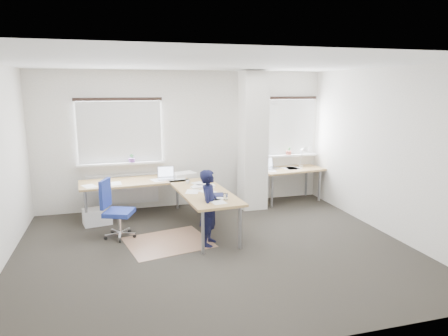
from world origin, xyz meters
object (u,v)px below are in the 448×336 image
object	(u,v)px
task_chair	(117,222)
person	(209,208)
desk_side	(290,171)
desk_main	(170,187)

from	to	relation	value
task_chair	person	xyz separation A→B (m)	(1.41, -0.70, 0.33)
desk_side	task_chair	distance (m)	3.91
desk_side	task_chair	xyz separation A→B (m)	(-3.69, -1.24, -0.41)
desk_side	task_chair	world-z (taller)	desk_side
desk_side	desk_main	bearing A→B (deg)	-171.84
desk_side	person	world-z (taller)	person
desk_main	desk_side	size ratio (longest dim) A/B	1.77
task_chair	person	world-z (taller)	person
task_chair	person	bearing A→B (deg)	-5.24
desk_side	task_chair	bearing A→B (deg)	-169.41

